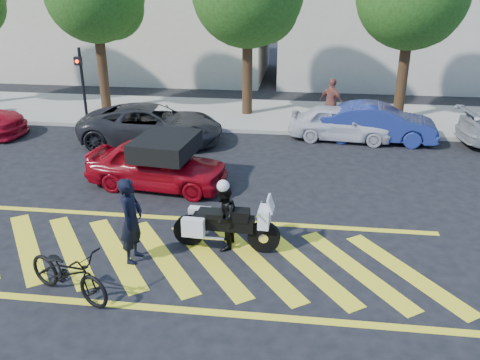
# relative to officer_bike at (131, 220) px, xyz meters

# --- Properties ---
(ground) EXTENTS (90.00, 90.00, 0.00)m
(ground) POSITION_rel_officer_bike_xyz_m (1.18, 0.22, -1.00)
(ground) COLOR black
(ground) RESTS_ON ground
(sidewalk) EXTENTS (60.00, 5.00, 0.15)m
(sidewalk) POSITION_rel_officer_bike_xyz_m (1.18, 12.22, -0.92)
(sidewalk) COLOR #9E998E
(sidewalk) RESTS_ON ground
(crosswalk) EXTENTS (12.33, 4.00, 0.01)m
(crosswalk) POSITION_rel_officer_bike_xyz_m (1.14, 0.22, -0.99)
(crosswalk) COLOR yellow
(crosswalk) RESTS_ON ground
(signal_pole) EXTENTS (0.28, 0.43, 3.20)m
(signal_pole) POSITION_rel_officer_bike_xyz_m (-5.32, 9.96, 0.92)
(signal_pole) COLOR black
(signal_pole) RESTS_ON ground
(officer_bike) EXTENTS (0.53, 0.76, 2.00)m
(officer_bike) POSITION_rel_officer_bike_xyz_m (0.00, 0.00, 0.00)
(officer_bike) COLOR black
(officer_bike) RESTS_ON ground
(bicycle) EXTENTS (2.25, 1.54, 1.12)m
(bicycle) POSITION_rel_officer_bike_xyz_m (-0.84, -1.50, -0.44)
(bicycle) COLOR black
(bicycle) RESTS_ON ground
(police_motorcycle) EXTENTS (2.55, 0.83, 1.13)m
(police_motorcycle) POSITION_rel_officer_bike_xyz_m (1.96, 0.79, -0.39)
(police_motorcycle) COLOR black
(police_motorcycle) RESTS_ON ground
(officer_moto) EXTENTS (0.65, 0.81, 1.61)m
(officer_moto) POSITION_rel_officer_bike_xyz_m (1.94, 0.78, -0.19)
(officer_moto) COLOR black
(officer_moto) RESTS_ON ground
(red_convertible) EXTENTS (4.40, 2.20, 1.44)m
(red_convertible) POSITION_rel_officer_bike_xyz_m (-0.60, 4.12, -0.28)
(red_convertible) COLOR maroon
(red_convertible) RESTS_ON ground
(parked_mid_left) EXTENTS (5.40, 2.78, 1.46)m
(parked_mid_left) POSITION_rel_officer_bike_xyz_m (-1.92, 8.06, -0.27)
(parked_mid_left) COLOR black
(parked_mid_left) RESTS_ON ground
(parked_mid_right) EXTENTS (4.02, 1.92, 1.33)m
(parked_mid_right) POSITION_rel_officer_bike_xyz_m (5.09, 9.42, -0.33)
(parked_mid_right) COLOR silver
(parked_mid_right) RESTS_ON ground
(parked_right) EXTENTS (4.42, 1.84, 1.42)m
(parked_right) POSITION_rel_officer_bike_xyz_m (6.48, 9.42, -0.29)
(parked_right) COLOR navy
(parked_right) RESTS_ON ground
(pedestrian_right) EXTENTS (1.19, 1.06, 1.94)m
(pedestrian_right) POSITION_rel_officer_bike_xyz_m (4.77, 10.73, 0.12)
(pedestrian_right) COLOR #914F42
(pedestrian_right) RESTS_ON sidewalk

